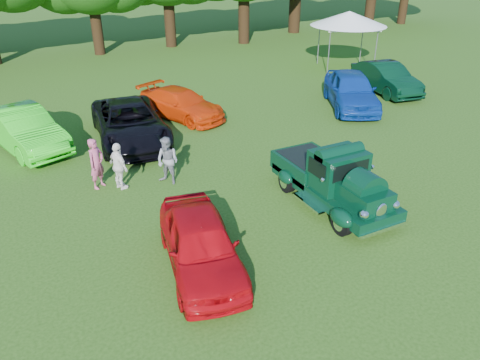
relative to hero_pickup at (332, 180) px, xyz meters
name	(u,v)px	position (x,y,z in m)	size (l,w,h in m)	color
ground	(292,221)	(-1.59, -0.34, -0.76)	(120.00, 120.00, 0.00)	#244911
hero_pickup	(332,180)	(0.00, 0.00, 0.00)	(2.09, 4.49, 1.76)	black
red_convertible	(201,244)	(-4.66, -1.07, -0.08)	(1.62, 4.02, 1.37)	#B7070F
back_car_lime	(24,129)	(-7.63, 8.58, 0.01)	(1.64, 4.70, 1.55)	#27D51C
back_car_black	(130,123)	(-3.93, 7.50, -0.01)	(2.49, 5.40, 1.50)	black
back_car_orange	(181,104)	(-1.20, 9.09, -0.13)	(1.76, 4.32, 1.25)	red
back_car_blue	(351,90)	(6.30, 6.78, 0.07)	(1.97, 4.89, 1.67)	#0D3697
back_car_green	(386,78)	(9.47, 7.87, -0.02)	(1.57, 4.49, 1.48)	black
spectator_pink	(97,164)	(-5.91, 4.22, 0.06)	(0.60, 0.39, 1.65)	#B84B70
spectator_grey	(168,161)	(-3.85, 3.45, 0.03)	(0.76, 0.60, 1.57)	gray
spectator_white	(119,166)	(-5.32, 3.80, 0.01)	(0.91, 0.38, 1.55)	white
canopy_tent	(349,19)	(10.79, 12.77, 2.13)	(5.86, 5.86, 3.33)	white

